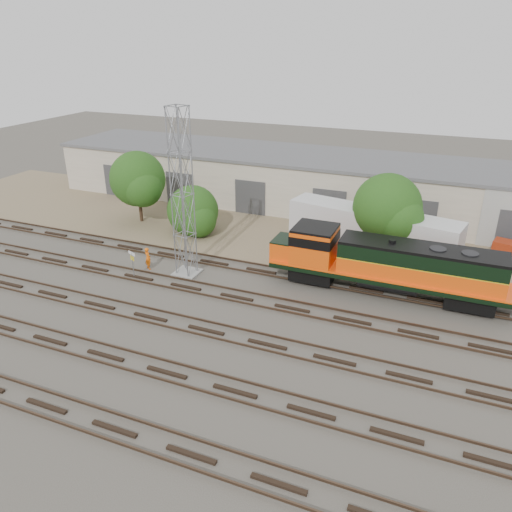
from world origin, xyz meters
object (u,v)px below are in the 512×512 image
at_px(locomotive, 385,264).
at_px(signal_tower, 182,198).
at_px(worker, 148,258).
at_px(semi_trailer, 376,230).

distance_m(locomotive, signal_tower, 14.80).
bearing_deg(locomotive, worker, -170.68).
relative_size(locomotive, signal_tower, 1.34).
distance_m(locomotive, worker, 17.59).
relative_size(locomotive, semi_trailer, 1.21).
distance_m(signal_tower, worker, 6.04).
xyz_separation_m(locomotive, worker, (-17.31, -2.84, -1.41)).
xyz_separation_m(locomotive, semi_trailer, (-1.62, 5.33, 0.31)).
xyz_separation_m(signal_tower, worker, (-3.20, -0.31, -5.11)).
height_order(locomotive, signal_tower, signal_tower).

